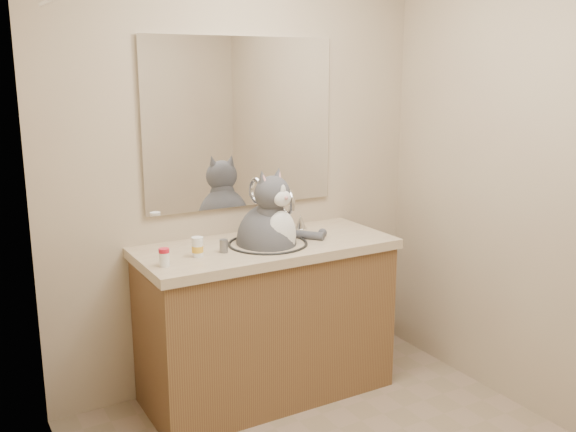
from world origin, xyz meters
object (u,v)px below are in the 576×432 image
(pill_bottle_redcap, at_px, (164,257))
(grey_canister, at_px, (224,246))
(cat, at_px, (268,237))
(pill_bottle_orange, at_px, (197,247))

(pill_bottle_redcap, xyz_separation_m, grey_canister, (0.33, 0.07, -0.01))
(cat, height_order, pill_bottle_redcap, cat)
(pill_bottle_orange, relative_size, grey_canister, 1.47)
(cat, distance_m, grey_canister, 0.27)
(pill_bottle_orange, distance_m, grey_canister, 0.14)
(cat, distance_m, pill_bottle_orange, 0.41)
(pill_bottle_redcap, height_order, pill_bottle_orange, pill_bottle_orange)
(cat, relative_size, pill_bottle_orange, 6.25)
(grey_canister, bearing_deg, cat, 6.02)
(pill_bottle_redcap, relative_size, pill_bottle_orange, 0.87)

